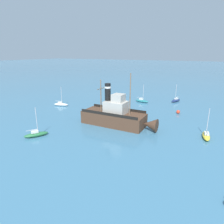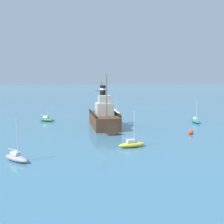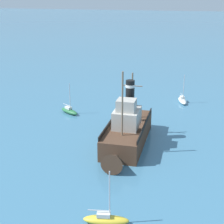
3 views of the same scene
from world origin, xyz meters
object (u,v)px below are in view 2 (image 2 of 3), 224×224
at_px(old_tugboat, 104,118).
at_px(sailboat_grey, 17,158).
at_px(sailboat_white, 116,112).
at_px(sailboat_green, 47,119).
at_px(sailboat_teal, 196,121).
at_px(sailboat_yellow, 132,144).
at_px(mooring_buoy, 191,132).

height_order(old_tugboat, sailboat_grey, old_tugboat).
distance_m(sailboat_white, sailboat_green, 19.51).
distance_m(sailboat_grey, sailboat_teal, 38.53).
xyz_separation_m(sailboat_yellow, mooring_buoy, (-11.41, -6.72, -0.02)).
relative_size(sailboat_teal, mooring_buoy, 6.01).
relative_size(sailboat_grey, sailboat_green, 1.00).
distance_m(sailboat_yellow, sailboat_white, 34.70).
relative_size(old_tugboat, sailboat_yellow, 2.95).
height_order(sailboat_yellow, sailboat_white, same).
distance_m(sailboat_white, sailboat_teal, 21.73).
bearing_deg(sailboat_white, sailboat_yellow, 83.85).
height_order(old_tugboat, sailboat_green, old_tugboat).
xyz_separation_m(old_tugboat, sailboat_green, (11.20, -8.93, -1.40)).
bearing_deg(old_tugboat, sailboat_green, -38.57).
distance_m(sailboat_yellow, sailboat_green, 27.62).
bearing_deg(sailboat_grey, sailboat_white, -114.85).
distance_m(old_tugboat, sailboat_green, 14.39).
bearing_deg(mooring_buoy, old_tugboat, -33.53).
bearing_deg(sailboat_yellow, old_tugboat, -83.45).
height_order(sailboat_green, sailboat_teal, same).
xyz_separation_m(sailboat_yellow, sailboat_teal, (-17.50, -17.69, 0.00)).
height_order(sailboat_yellow, sailboat_teal, same).
xyz_separation_m(sailboat_grey, sailboat_teal, (-31.70, -21.90, 0.00)).
relative_size(sailboat_yellow, sailboat_teal, 1.00).
relative_size(sailboat_white, mooring_buoy, 6.01).
bearing_deg(mooring_buoy, sailboat_white, -74.52).
bearing_deg(sailboat_yellow, sailboat_white, -96.15).
distance_m(old_tugboat, sailboat_white, 19.86).
bearing_deg(sailboat_green, sailboat_yellow, 118.00).
bearing_deg(sailboat_yellow, sailboat_green, -62.00).
bearing_deg(old_tugboat, mooring_buoy, 146.47).
height_order(sailboat_green, mooring_buoy, sailboat_green).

